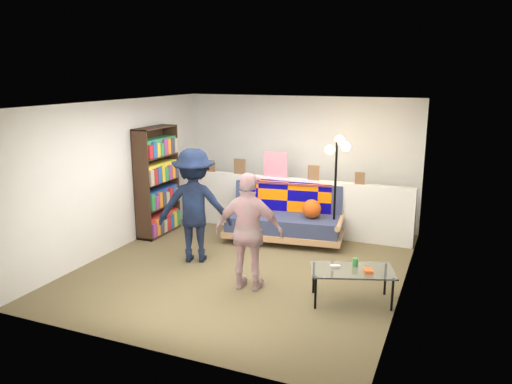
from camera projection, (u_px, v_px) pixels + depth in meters
ground at (246, 266)px, 7.45m from camera, size 5.00×5.00×0.00m
room_shell at (258, 151)px, 7.48m from camera, size 4.60×5.05×2.45m
half_wall_ledge at (286, 205)px, 8.94m from camera, size 4.45×0.15×1.00m
ledge_decor at (274, 167)px, 8.85m from camera, size 2.97×0.02×0.45m
futon_sofa at (286, 218)px, 8.53m from camera, size 2.09×1.19×0.85m
bookshelf at (157, 185)px, 8.79m from camera, size 0.32×0.95×1.91m
coffee_table at (353, 272)px, 6.21m from camera, size 1.15×0.87×0.53m
floor_lamp at (337, 169)px, 8.04m from camera, size 0.42×0.33×1.83m
person_left at (194, 206)px, 7.50m from camera, size 1.27×1.00×1.73m
person_right at (249, 232)px, 6.50m from camera, size 0.96×0.50×1.58m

